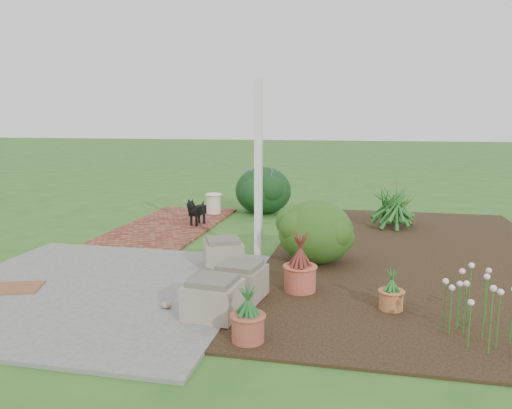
% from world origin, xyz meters
% --- Properties ---
extents(ground, '(80.00, 80.00, 0.00)m').
position_xyz_m(ground, '(0.00, 0.00, 0.00)').
color(ground, '#27591C').
rests_on(ground, ground).
extents(concrete_patio, '(3.50, 3.50, 0.04)m').
position_xyz_m(concrete_patio, '(-1.25, -1.75, 0.02)').
color(concrete_patio, '#5C5C59').
rests_on(concrete_patio, ground).
extents(brick_path, '(1.60, 3.50, 0.04)m').
position_xyz_m(brick_path, '(-1.70, 1.75, 0.02)').
color(brick_path, '#5D291D').
rests_on(brick_path, ground).
extents(garden_bed, '(4.00, 7.00, 0.03)m').
position_xyz_m(garden_bed, '(2.50, 0.50, 0.01)').
color(garden_bed, black).
rests_on(garden_bed, ground).
extents(veranda_post, '(0.10, 0.10, 2.50)m').
position_xyz_m(veranda_post, '(0.30, 0.10, 1.25)').
color(veranda_post, white).
rests_on(veranda_post, ground).
extents(stone_trough_near, '(0.56, 0.56, 0.33)m').
position_xyz_m(stone_trough_near, '(0.48, -1.70, 0.21)').
color(stone_trough_near, '#706456').
rests_on(stone_trough_near, concrete_patio).
extents(stone_trough_mid, '(0.55, 0.55, 0.33)m').
position_xyz_m(stone_trough_mid, '(0.35, -2.26, 0.21)').
color(stone_trough_mid, gray).
rests_on(stone_trough_mid, concrete_patio).
extents(stone_trough_far, '(0.64, 0.64, 0.32)m').
position_xyz_m(stone_trough_far, '(-0.02, -0.62, 0.20)').
color(stone_trough_far, '#776E5A').
rests_on(stone_trough_far, concrete_patio).
extents(coir_doormat, '(0.76, 0.62, 0.02)m').
position_xyz_m(coir_doormat, '(-2.15, -1.99, 0.05)').
color(coir_doormat, brown).
rests_on(coir_doormat, concrete_patio).
extents(black_dog, '(0.25, 0.54, 0.47)m').
position_xyz_m(black_dog, '(-1.21, 1.76, 0.32)').
color(black_dog, black).
rests_on(black_dog, brick_path).
extents(cream_ceramic_urn, '(0.32, 0.32, 0.40)m').
position_xyz_m(cream_ceramic_urn, '(-1.24, 2.93, 0.24)').
color(cream_ceramic_urn, beige).
rests_on(cream_ceramic_urn, brick_path).
extents(evergreen_shrub, '(1.10, 1.10, 0.86)m').
position_xyz_m(evergreen_shrub, '(1.14, -0.10, 0.46)').
color(evergreen_shrub, '#103610').
rests_on(evergreen_shrub, garden_bed).
extents(agapanthus_clump_back, '(1.28, 1.28, 0.95)m').
position_xyz_m(agapanthus_clump_back, '(2.24, 2.31, 0.50)').
color(agapanthus_clump_back, '#103F14').
rests_on(agapanthus_clump_back, garden_bed).
extents(agapanthus_clump_front, '(0.93, 0.93, 0.77)m').
position_xyz_m(agapanthus_clump_front, '(2.41, 2.65, 0.41)').
color(agapanthus_clump_front, '#0C3910').
rests_on(agapanthus_clump_front, garden_bed).
extents(pink_flower_patch, '(1.24, 1.24, 0.63)m').
position_xyz_m(pink_flower_patch, '(2.91, -2.24, 0.34)').
color(pink_flower_patch, '#113D0F').
rests_on(pink_flower_patch, garden_bed).
extents(terracotta_pot_bronze, '(0.46, 0.46, 0.29)m').
position_xyz_m(terracotta_pot_bronze, '(1.08, -1.32, 0.18)').
color(terracotta_pot_bronze, '#AF4F3B').
rests_on(terracotta_pot_bronze, garden_bed).
extents(terracotta_pot_small_left, '(0.29, 0.29, 0.20)m').
position_xyz_m(terracotta_pot_small_left, '(2.07, -1.68, 0.13)').
color(terracotta_pot_small_left, '#AC683A').
rests_on(terracotta_pot_small_left, garden_bed).
extents(terracotta_pot_small_right, '(0.37, 0.37, 0.24)m').
position_xyz_m(terracotta_pot_small_right, '(0.81, -2.71, 0.15)').
color(terracotta_pot_small_right, '#9A4834').
rests_on(terracotta_pot_small_right, garden_bed).
extents(purple_flowering_bush, '(1.47, 1.47, 0.99)m').
position_xyz_m(purple_flowering_bush, '(-0.30, 3.43, 0.50)').
color(purple_flowering_bush, black).
rests_on(purple_flowering_bush, ground).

